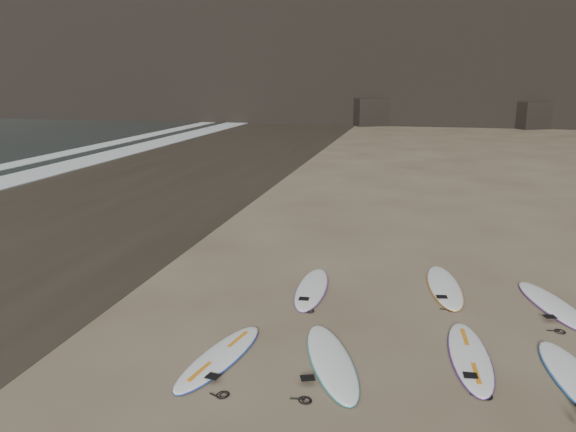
{
  "coord_description": "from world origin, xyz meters",
  "views": [
    {
      "loc": [
        -1.23,
        -8.52,
        4.45
      ],
      "look_at": [
        -3.91,
        2.99,
        1.5
      ],
      "focal_mm": 35.0,
      "sensor_mm": 36.0,
      "label": 1
    }
  ],
  "objects_px": {
    "surfboard_5": "(312,288)",
    "surfboard_0": "(220,356)",
    "surfboard_7": "(554,305)",
    "surfboard_1": "(331,360)",
    "surfboard_2": "(470,356)",
    "surfboard_6": "(444,286)"
  },
  "relations": [
    {
      "from": "surfboard_0",
      "to": "surfboard_2",
      "type": "xyz_separation_m",
      "value": [
        3.95,
        0.93,
        0.0
      ]
    },
    {
      "from": "surfboard_5",
      "to": "surfboard_7",
      "type": "bearing_deg",
      "value": -0.2
    },
    {
      "from": "surfboard_1",
      "to": "surfboard_6",
      "type": "relative_size",
      "value": 0.99
    },
    {
      "from": "surfboard_6",
      "to": "surfboard_0",
      "type": "bearing_deg",
      "value": -138.51
    },
    {
      "from": "surfboard_5",
      "to": "surfboard_7",
      "type": "height_order",
      "value": "surfboard_7"
    },
    {
      "from": "surfboard_5",
      "to": "surfboard_6",
      "type": "xyz_separation_m",
      "value": [
        2.77,
        0.76,
        0.0
      ]
    },
    {
      "from": "surfboard_2",
      "to": "surfboard_6",
      "type": "distance_m",
      "value": 3.14
    },
    {
      "from": "surfboard_5",
      "to": "surfboard_6",
      "type": "relative_size",
      "value": 0.95
    },
    {
      "from": "surfboard_1",
      "to": "surfboard_6",
      "type": "bearing_deg",
      "value": 43.2
    },
    {
      "from": "surfboard_0",
      "to": "surfboard_2",
      "type": "relative_size",
      "value": 0.97
    },
    {
      "from": "surfboard_5",
      "to": "surfboard_6",
      "type": "bearing_deg",
      "value": 13.05
    },
    {
      "from": "surfboard_1",
      "to": "surfboard_2",
      "type": "relative_size",
      "value": 1.03
    },
    {
      "from": "surfboard_0",
      "to": "surfboard_6",
      "type": "height_order",
      "value": "surfboard_6"
    },
    {
      "from": "surfboard_5",
      "to": "surfboard_2",
      "type": "bearing_deg",
      "value": -40.02
    },
    {
      "from": "surfboard_2",
      "to": "surfboard_7",
      "type": "bearing_deg",
      "value": 51.03
    },
    {
      "from": "surfboard_2",
      "to": "surfboard_5",
      "type": "height_order",
      "value": "same"
    },
    {
      "from": "surfboard_0",
      "to": "surfboard_5",
      "type": "xyz_separation_m",
      "value": [
        0.89,
        3.3,
        0.0
      ]
    },
    {
      "from": "surfboard_5",
      "to": "surfboard_0",
      "type": "bearing_deg",
      "value": -107.45
    },
    {
      "from": "surfboard_2",
      "to": "surfboard_7",
      "type": "xyz_separation_m",
      "value": [
        1.79,
        2.54,
        0.0
      ]
    },
    {
      "from": "surfboard_2",
      "to": "surfboard_1",
      "type": "bearing_deg",
      "value": -167.06
    },
    {
      "from": "surfboard_1",
      "to": "surfboard_5",
      "type": "height_order",
      "value": "surfboard_1"
    },
    {
      "from": "surfboard_6",
      "to": "surfboard_7",
      "type": "relative_size",
      "value": 1.01
    }
  ]
}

